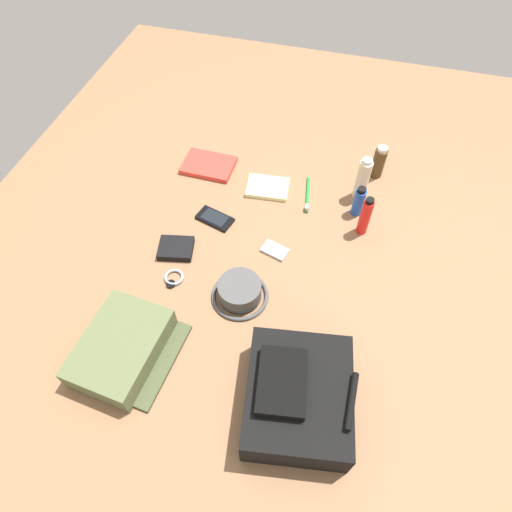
% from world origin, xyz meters
% --- Properties ---
extents(ground_plane, '(2.64, 2.02, 0.02)m').
position_xyz_m(ground_plane, '(0.00, 0.00, -0.01)').
color(ground_plane, brown).
rests_on(ground_plane, ground).
extents(backpack, '(0.34, 0.30, 0.15)m').
position_xyz_m(backpack, '(0.40, 0.22, 0.06)').
color(backpack, black).
rests_on(backpack, ground_plane).
extents(toiletry_pouch, '(0.29, 0.26, 0.08)m').
position_xyz_m(toiletry_pouch, '(0.40, -0.27, 0.04)').
color(toiletry_pouch, '#56603D').
rests_on(toiletry_pouch, ground_plane).
extents(bucket_hat, '(0.17, 0.17, 0.06)m').
position_xyz_m(bucket_hat, '(0.13, -0.01, 0.03)').
color(bucket_hat, '#494949').
rests_on(bucket_hat, ground_plane).
extents(cologne_bottle, '(0.05, 0.05, 0.13)m').
position_xyz_m(cologne_bottle, '(-0.51, 0.32, 0.06)').
color(cologne_bottle, '#473319').
rests_on(cologne_bottle, ground_plane).
extents(lotion_bottle, '(0.04, 0.04, 0.17)m').
position_xyz_m(lotion_bottle, '(-0.39, 0.28, 0.08)').
color(lotion_bottle, beige).
rests_on(lotion_bottle, ground_plane).
extents(deodorant_spray, '(0.04, 0.04, 0.12)m').
position_xyz_m(deodorant_spray, '(-0.30, 0.28, 0.06)').
color(deodorant_spray, blue).
rests_on(deodorant_spray, ground_plane).
extents(sunscreen_spray, '(0.04, 0.04, 0.15)m').
position_xyz_m(sunscreen_spray, '(-0.22, 0.31, 0.07)').
color(sunscreen_spray, red).
rests_on(sunscreen_spray, ground_plane).
extents(paperback_novel, '(0.14, 0.19, 0.02)m').
position_xyz_m(paperback_novel, '(-0.38, -0.29, 0.01)').
color(paperback_novel, red).
rests_on(paperback_novel, ground_plane).
extents(cell_phone, '(0.09, 0.14, 0.01)m').
position_xyz_m(cell_phone, '(-0.14, -0.19, 0.01)').
color(cell_phone, black).
rests_on(cell_phone, ground_plane).
extents(media_player, '(0.07, 0.10, 0.01)m').
position_xyz_m(media_player, '(-0.06, 0.05, 0.01)').
color(media_player, '#B7B7BC').
rests_on(media_player, ground_plane).
extents(wristwatch, '(0.07, 0.06, 0.01)m').
position_xyz_m(wristwatch, '(0.13, -0.23, 0.01)').
color(wristwatch, '#99999E').
rests_on(wristwatch, ground_plane).
extents(toothbrush, '(0.17, 0.04, 0.02)m').
position_xyz_m(toothbrush, '(-0.33, 0.10, 0.01)').
color(toothbrush, '#198C33').
rests_on(toothbrush, ground_plane).
extents(wallet, '(0.11, 0.13, 0.02)m').
position_xyz_m(wallet, '(0.02, -0.26, 0.01)').
color(wallet, black).
rests_on(wallet, ground_plane).
extents(notepad, '(0.12, 0.16, 0.02)m').
position_xyz_m(notepad, '(-0.33, -0.05, 0.01)').
color(notepad, beige).
rests_on(notepad, ground_plane).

